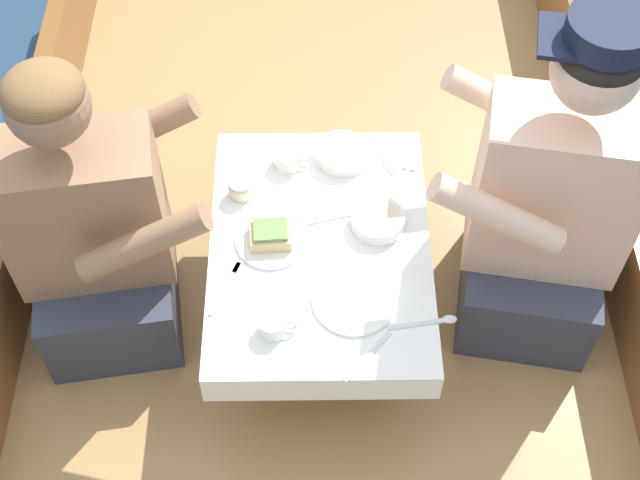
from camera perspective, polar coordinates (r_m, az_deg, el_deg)
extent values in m
plane|color=navy|center=(2.90, -0.01, -6.92)|extent=(60.00, 60.00, 0.00)
cube|color=#A87F4C|center=(2.77, -0.01, -5.46)|extent=(1.82, 3.79, 0.29)
cube|color=brown|center=(2.67, -19.23, -2.17)|extent=(0.06, 3.79, 0.29)
cube|color=brown|center=(2.68, 19.14, -1.86)|extent=(0.06, 3.79, 0.29)
cylinder|color=#B2B2B7|center=(2.47, 0.00, -2.87)|extent=(0.07, 0.07, 0.34)
cube|color=#A87F4C|center=(2.33, 0.00, -0.48)|extent=(0.55, 0.76, 0.02)
cube|color=white|center=(2.32, 0.00, -0.32)|extent=(0.58, 0.79, 0.00)
cube|color=white|center=(2.16, 0.11, -9.59)|extent=(0.58, 0.00, 0.10)
cube|color=white|center=(2.60, -0.09, 6.01)|extent=(0.58, 0.00, 0.10)
cube|color=#333847|center=(2.59, -13.27, -2.86)|extent=(0.42, 0.49, 0.26)
cube|color=#936B4C|center=(2.31, -14.89, 1.92)|extent=(0.43, 0.28, 0.44)
sphere|color=#936B4C|center=(2.04, -17.05, 8.25)|extent=(0.19, 0.19, 0.19)
ellipsoid|color=brown|center=(2.01, -17.35, 9.10)|extent=(0.18, 0.18, 0.11)
cylinder|color=#936B4C|center=(2.36, -11.58, 6.83)|extent=(0.34, 0.12, 0.21)
cylinder|color=#936B4C|center=(2.13, -11.23, -0.20)|extent=(0.34, 0.12, 0.21)
cube|color=#333847|center=(2.61, 13.14, -2.14)|extent=(0.43, 0.50, 0.26)
cube|color=beige|center=(2.31, 14.89, 3.18)|extent=(0.43, 0.29, 0.51)
sphere|color=beige|center=(2.02, 17.31, 10.40)|extent=(0.20, 0.20, 0.20)
ellipsoid|color=black|center=(2.00, 17.62, 11.33)|extent=(0.19, 0.19, 0.11)
cylinder|color=beige|center=(2.10, 11.28, 1.62)|extent=(0.34, 0.13, 0.21)
cylinder|color=beige|center=(2.35, 11.72, 8.50)|extent=(0.34, 0.13, 0.21)
cylinder|color=black|center=(1.96, 18.07, 12.61)|extent=(0.18, 0.18, 0.06)
cube|color=black|center=(1.96, 15.23, 12.41)|extent=(0.12, 0.16, 0.01)
cylinder|color=silver|center=(2.32, -3.15, -0.03)|extent=(0.19, 0.19, 0.01)
cylinder|color=silver|center=(2.22, 2.20, -3.86)|extent=(0.21, 0.21, 0.01)
cube|color=#E0BC7F|center=(2.30, -3.17, 0.31)|extent=(0.11, 0.09, 0.04)
cube|color=#669347|center=(2.28, -3.20, 0.67)|extent=(0.09, 0.08, 0.01)
cylinder|color=silver|center=(2.34, 3.73, 1.24)|extent=(0.14, 0.14, 0.04)
cylinder|color=beige|center=(2.33, 3.74, 1.39)|extent=(0.12, 0.12, 0.02)
cylinder|color=silver|center=(2.49, 1.39, 5.55)|extent=(0.15, 0.15, 0.04)
cylinder|color=beige|center=(2.48, 1.39, 5.70)|extent=(0.12, 0.12, 0.02)
cylinder|color=silver|center=(2.16, -3.05, -5.47)|extent=(0.07, 0.07, 0.05)
torus|color=silver|center=(2.15, -1.86, -5.43)|extent=(0.04, 0.01, 0.04)
cylinder|color=#3D2314|center=(2.14, -3.06, -5.27)|extent=(0.06, 0.06, 0.01)
cylinder|color=silver|center=(2.47, -2.06, 5.29)|extent=(0.08, 0.08, 0.05)
torus|color=silver|center=(2.47, -0.91, 5.35)|extent=(0.04, 0.01, 0.04)
cylinder|color=#3D2314|center=(2.46, -2.07, 5.54)|extent=(0.07, 0.07, 0.01)
cylinder|color=silver|center=(2.41, -5.10, 3.34)|extent=(0.06, 0.06, 0.05)
cylinder|color=beige|center=(2.41, -5.10, 3.34)|extent=(0.07, 0.07, 0.03)
cube|color=silver|center=(2.44, 5.20, 3.49)|extent=(0.08, 0.16, 0.00)
ellipsoid|color=silver|center=(2.49, 5.76, 4.66)|extent=(0.04, 0.02, 0.01)
cube|color=silver|center=(2.25, -6.11, -3.12)|extent=(0.08, 0.16, 0.00)
cube|color=silver|center=(2.28, -5.35, -1.75)|extent=(0.03, 0.04, 0.00)
cube|color=silver|center=(2.14, 3.04, -7.46)|extent=(0.12, 0.14, 0.00)
cube|color=silver|center=(2.20, 6.53, -5.34)|extent=(0.17, 0.04, 0.00)
ellipsoid|color=silver|center=(2.21, 8.30, -5.04)|extent=(0.04, 0.02, 0.01)
cube|color=silver|center=(2.37, 0.89, 1.45)|extent=(0.17, 0.05, 0.00)
ellipsoid|color=silver|center=(2.38, 2.51, 1.83)|extent=(0.04, 0.02, 0.01)
cube|color=silver|center=(2.52, 3.92, 5.53)|extent=(0.07, 0.16, 0.00)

